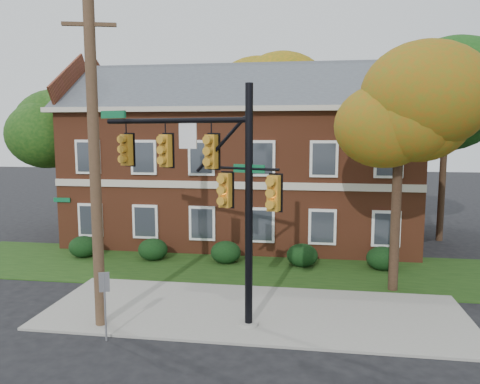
# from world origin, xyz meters

# --- Properties ---
(ground) EXTENTS (120.00, 120.00, 0.00)m
(ground) POSITION_xyz_m (0.00, 0.00, 0.00)
(ground) COLOR black
(ground) RESTS_ON ground
(sidewalk) EXTENTS (14.00, 5.00, 0.08)m
(sidewalk) POSITION_xyz_m (0.00, 1.00, 0.04)
(sidewalk) COLOR gray
(sidewalk) RESTS_ON ground
(grass_strip) EXTENTS (30.00, 6.00, 0.04)m
(grass_strip) POSITION_xyz_m (0.00, 6.00, 0.02)
(grass_strip) COLOR #193811
(grass_strip) RESTS_ON ground
(apartment_building) EXTENTS (18.80, 8.80, 9.74)m
(apartment_building) POSITION_xyz_m (-2.00, 11.95, 4.99)
(apartment_building) COLOR brown
(apartment_building) RESTS_ON ground
(hedge_far_left) EXTENTS (1.40, 1.26, 1.05)m
(hedge_far_left) POSITION_xyz_m (-9.00, 6.70, 0.53)
(hedge_far_left) COLOR black
(hedge_far_left) RESTS_ON ground
(hedge_left) EXTENTS (1.40, 1.26, 1.05)m
(hedge_left) POSITION_xyz_m (-5.50, 6.70, 0.53)
(hedge_left) COLOR black
(hedge_left) RESTS_ON ground
(hedge_center) EXTENTS (1.40, 1.26, 1.05)m
(hedge_center) POSITION_xyz_m (-2.00, 6.70, 0.53)
(hedge_center) COLOR black
(hedge_center) RESTS_ON ground
(hedge_right) EXTENTS (1.40, 1.26, 1.05)m
(hedge_right) POSITION_xyz_m (1.50, 6.70, 0.53)
(hedge_right) COLOR black
(hedge_right) RESTS_ON ground
(hedge_far_right) EXTENTS (1.40, 1.26, 1.05)m
(hedge_far_right) POSITION_xyz_m (5.00, 6.70, 0.53)
(hedge_far_right) COLOR black
(hedge_far_right) RESTS_ON ground
(tree_near_right) EXTENTS (4.50, 4.25, 8.58)m
(tree_near_right) POSITION_xyz_m (5.22, 3.87, 6.67)
(tree_near_right) COLOR black
(tree_near_right) RESTS_ON ground
(tree_left_rear) EXTENTS (5.40, 5.10, 8.88)m
(tree_left_rear) POSITION_xyz_m (-11.73, 10.84, 6.68)
(tree_left_rear) COLOR black
(tree_left_rear) RESTS_ON ground
(tree_right_rear) EXTENTS (6.30, 5.95, 10.62)m
(tree_right_rear) POSITION_xyz_m (9.31, 12.81, 8.12)
(tree_right_rear) COLOR black
(tree_right_rear) RESTS_ON ground
(tree_far_rear) EXTENTS (6.84, 6.46, 11.52)m
(tree_far_rear) POSITION_xyz_m (-0.66, 19.79, 8.84)
(tree_far_rear) COLOR black
(tree_far_rear) RESTS_ON ground
(traffic_signal) EXTENTS (6.43, 2.20, 7.47)m
(traffic_signal) POSITION_xyz_m (-1.30, 0.19, 4.63)
(traffic_signal) COLOR gray
(traffic_signal) RESTS_ON ground
(utility_pole) EXTENTS (1.52, 0.50, 9.89)m
(utility_pole) POSITION_xyz_m (-4.60, -0.82, 5.02)
(utility_pole) COLOR #463421
(utility_pole) RESTS_ON ground
(sign_post) EXTENTS (0.29, 0.14, 2.06)m
(sign_post) POSITION_xyz_m (-4.00, -1.75, 1.40)
(sign_post) COLOR slate
(sign_post) RESTS_ON ground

